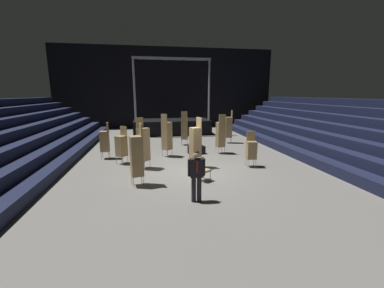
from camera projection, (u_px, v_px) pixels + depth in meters
ground_plane at (194, 172)px, 11.13m from camera, size 22.00×30.00×0.10m
arena_end_wall at (168, 88)px, 24.78m from camera, size 22.00×0.30×8.00m
bleacher_bank_right at (343, 129)px, 13.16m from camera, size 5.25×24.00×3.15m
stage_riser at (172, 126)px, 21.33m from camera, size 6.50×2.99×6.25m
man_with_tie at (197, 173)px, 7.77m from camera, size 0.57×0.24×1.72m
chair_stack_front_left at (229, 127)px, 17.19m from camera, size 0.51×0.51×2.31m
chair_stack_front_right at (167, 135)px, 13.44m from camera, size 0.62×0.62×2.39m
chair_stack_mid_left at (143, 144)px, 11.23m from camera, size 0.62×0.62×2.39m
chair_stack_mid_right at (195, 143)px, 11.36m from camera, size 0.56×0.56×2.39m
chair_stack_mid_centre at (221, 134)px, 14.17m from camera, size 0.50×0.50×2.31m
chair_stack_rear_left at (137, 155)px, 9.10m from camera, size 0.53×0.53×2.39m
chair_stack_rear_right at (184, 128)px, 16.51m from camera, size 0.50×0.50×2.31m
chair_stack_rear_centre at (121, 145)px, 12.07m from camera, size 0.62×0.62×1.88m
chair_stack_aisle_left at (251, 149)px, 11.59m from camera, size 0.49×0.49×1.71m
chair_stack_aisle_right at (105, 141)px, 13.03m from camera, size 0.44×0.44×1.96m
equipment_road_case at (196, 150)px, 14.26m from camera, size 1.01×0.79×0.46m
loose_chair_near_man at (202, 168)px, 9.80m from camera, size 0.61×0.61×0.95m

